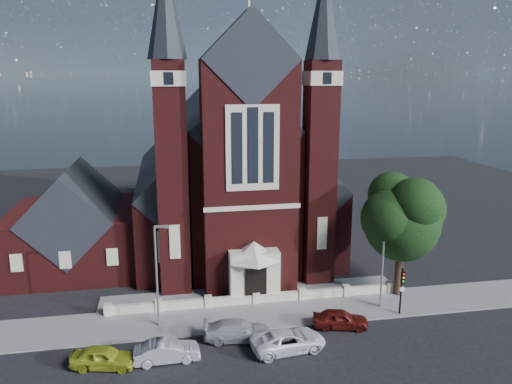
{
  "coord_description": "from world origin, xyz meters",
  "views": [
    {
      "loc": [
        -6.98,
        -31.53,
        18.82
      ],
      "look_at": [
        1.02,
        12.0,
        8.36
      ],
      "focal_mm": 35.0,
      "sensor_mm": 36.0,
      "label": 1
    }
  ],
  "objects_px": {
    "parish_hall": "(76,228)",
    "car_white_suv": "(288,340)",
    "street_lamp_right": "(384,255)",
    "traffic_signal": "(402,285)",
    "car_silver_a": "(167,351)",
    "church": "(229,172)",
    "street_tree": "(405,219)",
    "car_lime_van": "(104,357)",
    "car_silver_b": "(238,330)",
    "car_dark_red": "(340,319)",
    "street_lamp_left": "(158,270)"
  },
  "relations": [
    {
      "from": "church",
      "to": "car_dark_red",
      "type": "bearing_deg",
      "value": -75.48
    },
    {
      "from": "car_silver_a",
      "to": "car_silver_b",
      "type": "distance_m",
      "value": 5.46
    },
    {
      "from": "street_tree",
      "to": "car_white_suv",
      "type": "xyz_separation_m",
      "value": [
        -11.67,
        -6.71,
        -6.22
      ]
    },
    {
      "from": "car_silver_a",
      "to": "car_dark_red",
      "type": "relative_size",
      "value": 1.05
    },
    {
      "from": "traffic_signal",
      "to": "church",
      "type": "bearing_deg",
      "value": 118.2
    },
    {
      "from": "parish_hall",
      "to": "car_lime_van",
      "type": "xyz_separation_m",
      "value": [
        4.47,
        -18.86,
        -3.29
      ]
    },
    {
      "from": "street_lamp_left",
      "to": "car_dark_red",
      "type": "bearing_deg",
      "value": -10.99
    },
    {
      "from": "car_lime_van",
      "to": "car_silver_a",
      "type": "height_order",
      "value": "car_silver_a"
    },
    {
      "from": "car_lime_van",
      "to": "car_white_suv",
      "type": "height_order",
      "value": "car_white_suv"
    },
    {
      "from": "car_silver_a",
      "to": "car_white_suv",
      "type": "bearing_deg",
      "value": -93.32
    },
    {
      "from": "church",
      "to": "car_white_suv",
      "type": "height_order",
      "value": "church"
    },
    {
      "from": "car_silver_a",
      "to": "street_lamp_left",
      "type": "bearing_deg",
      "value": 3.04
    },
    {
      "from": "street_lamp_left",
      "to": "parish_hall",
      "type": "bearing_deg",
      "value": 120.02
    },
    {
      "from": "car_silver_a",
      "to": "car_silver_b",
      "type": "xyz_separation_m",
      "value": [
        5.11,
        1.92,
        -0.0
      ]
    },
    {
      "from": "church",
      "to": "street_lamp_left",
      "type": "distance_m",
      "value": 20.84
    },
    {
      "from": "street_lamp_right",
      "to": "car_silver_b",
      "type": "xyz_separation_m",
      "value": [
        -12.42,
        -2.94,
        -3.88
      ]
    },
    {
      "from": "street_lamp_right",
      "to": "car_dark_red",
      "type": "xyz_separation_m",
      "value": [
        -4.51,
        -2.62,
        -3.88
      ]
    },
    {
      "from": "parish_hall",
      "to": "car_silver_b",
      "type": "height_order",
      "value": "parish_hall"
    },
    {
      "from": "street_lamp_left",
      "to": "car_silver_b",
      "type": "relative_size",
      "value": 1.63
    },
    {
      "from": "church",
      "to": "car_white_suv",
      "type": "distance_m",
      "value": 25.09
    },
    {
      "from": "street_tree",
      "to": "car_silver_b",
      "type": "distance_m",
      "value": 16.83
    },
    {
      "from": "traffic_signal",
      "to": "car_white_suv",
      "type": "xyz_separation_m",
      "value": [
        -10.08,
        -3.42,
        -1.85
      ]
    },
    {
      "from": "parish_hall",
      "to": "car_white_suv",
      "type": "height_order",
      "value": "parish_hall"
    },
    {
      "from": "street_tree",
      "to": "car_dark_red",
      "type": "relative_size",
      "value": 2.55
    },
    {
      "from": "car_silver_b",
      "to": "traffic_signal",
      "type": "bearing_deg",
      "value": -77.23
    },
    {
      "from": "car_white_suv",
      "to": "church",
      "type": "bearing_deg",
      "value": -5.13
    },
    {
      "from": "street_lamp_right",
      "to": "car_dark_red",
      "type": "distance_m",
      "value": 6.5
    },
    {
      "from": "street_lamp_right",
      "to": "traffic_signal",
      "type": "relative_size",
      "value": 2.02
    },
    {
      "from": "parish_hall",
      "to": "traffic_signal",
      "type": "xyz_separation_m",
      "value": [
        27.0,
        -15.57,
        -1.43
      ]
    },
    {
      "from": "parish_hall",
      "to": "car_silver_a",
      "type": "relative_size",
      "value": 2.77
    },
    {
      "from": "street_lamp_right",
      "to": "parish_hall",
      "type": "bearing_deg",
      "value": 151.78
    },
    {
      "from": "street_lamp_right",
      "to": "car_silver_a",
      "type": "xyz_separation_m",
      "value": [
        -17.53,
        -4.87,
        -3.87
      ]
    },
    {
      "from": "street_lamp_right",
      "to": "traffic_signal",
      "type": "xyz_separation_m",
      "value": [
        0.91,
        -1.57,
        -2.02
      ]
    },
    {
      "from": "street_lamp_right",
      "to": "car_silver_a",
      "type": "distance_m",
      "value": 18.61
    },
    {
      "from": "church",
      "to": "car_silver_a",
      "type": "relative_size",
      "value": 7.92
    },
    {
      "from": "street_tree",
      "to": "church",
      "type": "bearing_deg",
      "value": 126.17
    },
    {
      "from": "parish_hall",
      "to": "car_silver_a",
      "type": "height_order",
      "value": "parish_hall"
    },
    {
      "from": "street_lamp_right",
      "to": "car_silver_a",
      "type": "height_order",
      "value": "street_lamp_right"
    },
    {
      "from": "parish_hall",
      "to": "street_tree",
      "type": "xyz_separation_m",
      "value": [
        28.6,
        -12.29,
        2.95
      ]
    },
    {
      "from": "traffic_signal",
      "to": "car_lime_van",
      "type": "relative_size",
      "value": 0.94
    },
    {
      "from": "traffic_signal",
      "to": "car_silver_b",
      "type": "xyz_separation_m",
      "value": [
        -13.33,
        -1.37,
        -1.86
      ]
    },
    {
      "from": "church",
      "to": "car_silver_a",
      "type": "xyz_separation_m",
      "value": [
        -7.44,
        -23.81,
        -7.46
      ]
    },
    {
      "from": "car_dark_red",
      "to": "car_silver_a",
      "type": "bearing_deg",
      "value": 113.26
    },
    {
      "from": "street_tree",
      "to": "street_lamp_right",
      "type": "height_order",
      "value": "street_tree"
    },
    {
      "from": "church",
      "to": "car_lime_van",
      "type": "relative_size",
      "value": 8.2
    },
    {
      "from": "church",
      "to": "traffic_signal",
      "type": "height_order",
      "value": "church"
    },
    {
      "from": "street_lamp_right",
      "to": "street_tree",
      "type": "bearing_deg",
      "value": 34.26
    },
    {
      "from": "parish_hall",
      "to": "church",
      "type": "bearing_deg",
      "value": 17.16
    },
    {
      "from": "street_tree",
      "to": "traffic_signal",
      "type": "bearing_deg",
      "value": -115.95
    },
    {
      "from": "car_silver_b",
      "to": "car_dark_red",
      "type": "relative_size",
      "value": 1.18
    }
  ]
}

